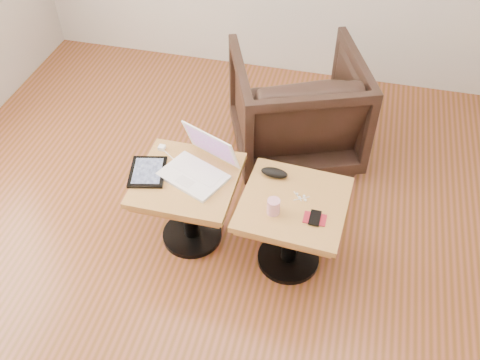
% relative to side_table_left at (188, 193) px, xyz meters
% --- Properties ---
extents(room_shell, '(4.52, 4.52, 2.71)m').
position_rel_side_table_left_xyz_m(room_shell, '(0.39, -0.29, 0.98)').
color(room_shell, brown).
rests_on(room_shell, ground).
extents(side_table_left, '(0.55, 0.55, 0.50)m').
position_rel_side_table_left_xyz_m(side_table_left, '(0.00, 0.00, 0.00)').
color(side_table_left, black).
rests_on(side_table_left, ground).
extents(side_table_right, '(0.58, 0.58, 0.50)m').
position_rel_side_table_left_xyz_m(side_table_right, '(0.60, -0.04, 0.00)').
color(side_table_right, black).
rests_on(side_table_right, ground).
extents(laptop, '(0.44, 0.43, 0.24)m').
position_rel_side_table_left_xyz_m(laptop, '(0.06, 0.06, 0.17)').
color(laptop, white).
rests_on(laptop, side_table_left).
extents(tablet, '(0.24, 0.28, 0.02)m').
position_rel_side_table_left_xyz_m(tablet, '(-0.22, -0.02, 0.13)').
color(tablet, black).
rests_on(tablet, side_table_left).
extents(charging_adapter, '(0.04, 0.04, 0.02)m').
position_rel_side_table_left_xyz_m(charging_adapter, '(-0.21, 0.19, 0.14)').
color(charging_adapter, white).
rests_on(charging_adapter, side_table_left).
extents(glasses_case, '(0.15, 0.08, 0.05)m').
position_rel_side_table_left_xyz_m(glasses_case, '(0.46, 0.13, 0.15)').
color(glasses_case, black).
rests_on(glasses_case, side_table_right).
extents(striped_cup, '(0.08, 0.08, 0.09)m').
position_rel_side_table_left_xyz_m(striped_cup, '(0.51, -0.14, 0.17)').
color(striped_cup, '#BB3766').
rests_on(striped_cup, side_table_right).
extents(earbuds_tangle, '(0.08, 0.05, 0.02)m').
position_rel_side_table_left_xyz_m(earbuds_tangle, '(0.63, -0.01, 0.13)').
color(earbuds_tangle, white).
rests_on(earbuds_tangle, side_table_right).
extents(phone_on_sleeve, '(0.12, 0.10, 0.01)m').
position_rel_side_table_left_xyz_m(phone_on_sleeve, '(0.72, -0.13, 0.13)').
color(phone_on_sleeve, maroon).
rests_on(phone_on_sleeve, side_table_right).
extents(armchair, '(1.06, 1.07, 0.76)m').
position_rel_side_table_left_xyz_m(armchair, '(0.46, 0.94, 0.01)').
color(armchair, black).
rests_on(armchair, ground).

